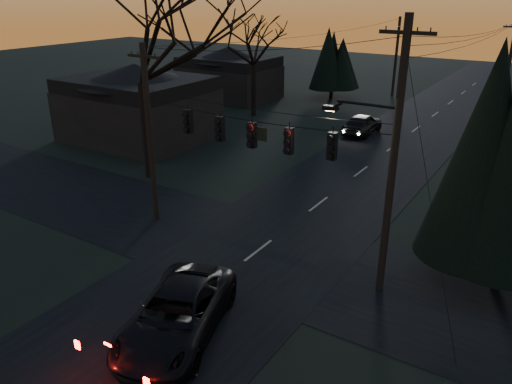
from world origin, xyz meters
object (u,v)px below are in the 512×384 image
Objects in this scene: utility_pole_left at (157,219)px; evergreen_right at (512,166)px; utility_pole_far_r at (497,128)px; bare_tree_left at (138,40)px; utility_pole_far_l at (392,96)px; suv_near at (177,315)px; sedan_oncoming_a at (362,124)px; utility_pole_right at (379,288)px.

utility_pole_left is 1.04× the size of evergreen_right.
bare_tree_left is (-16.05, -23.77, 8.03)m from utility_pole_far_r.
utility_pole_far_l is at bearing 114.46° from evergreen_right.
suv_near is (6.80, -42.25, 0.80)m from utility_pole_far_l.
suv_near is at bearing 98.89° from sedan_oncoming_a.
utility_pole_left is 1.00× the size of utility_pole_far_r.
utility_pole_right is 1.25× the size of utility_pole_far_l.
utility_pole_right is 1.75× the size of suv_near.
bare_tree_left reaches higher than evergreen_right.
suv_near is 26.82m from sedan_oncoming_a.
bare_tree_left is at bearing -124.04° from utility_pole_far_r.
utility_pole_left reaches higher than utility_pole_far_l.
utility_pole_left is 0.74× the size of bare_tree_left.
sedan_oncoming_a is at bearing 82.13° from utility_pole_left.
utility_pole_right is 22.07m from sedan_oncoming_a.
suv_near is at bearing -42.58° from utility_pole_left.
evergreen_right is at bearing -82.18° from utility_pole_far_r.
suv_near is (11.35, -10.48, -7.23)m from bare_tree_left.
evergreen_right is 21.25m from sedan_oncoming_a.
evergreen_right reaches higher than utility_pole_left.
utility_pole_right reaches higher than utility_pole_left.
utility_pole_far_r is (11.50, 28.00, 0.00)m from utility_pole_left.
utility_pole_right reaches higher than utility_pole_far_r.
evergreen_right is at bearing -2.92° from bare_tree_left.
evergreen_right is 1.43× the size of suv_near.
sedan_oncoming_a is at bearing -138.37° from utility_pole_far_r.
utility_pole_right is 1.18× the size of utility_pole_left.
utility_pole_far_r is 29.79m from bare_tree_left.
bare_tree_left is at bearing -98.16° from utility_pole_far_l.
evergreen_right is at bearing -65.54° from utility_pole_far_l.
utility_pole_far_l is 1.40× the size of suv_near.
utility_pole_far_r is 1.06× the size of utility_pole_far_l.
evergreen_right is at bearing 31.46° from suv_near.
utility_pole_right is 28.00m from utility_pole_far_r.
evergreen_right is at bearing 43.58° from utility_pole_right.
bare_tree_left reaches higher than utility_pole_far_r.
sedan_oncoming_a is (7.35, 16.04, -7.23)m from bare_tree_left.
suv_near is at bearing -126.95° from utility_pole_right.
bare_tree_left is 1.41× the size of evergreen_right.
utility_pole_left reaches higher than suv_near.
sedan_oncoming_a reaches higher than suv_near.
utility_pole_far_l is 0.70× the size of bare_tree_left.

